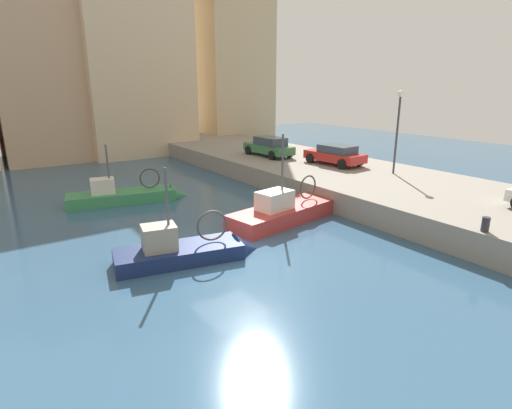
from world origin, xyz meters
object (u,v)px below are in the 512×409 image
object	(u,v)px
parked_car_red	(335,154)
mooring_bollard_mid	(486,224)
fishing_boat_navy	(189,256)
parked_car_green	(269,146)
quay_streetlamp	(398,118)
fishing_boat_red	(289,217)
fishing_boat_green	(129,200)

from	to	relation	value
parked_car_red	mooring_bollard_mid	world-z (taller)	parked_car_red
fishing_boat_navy	parked_car_green	xyz separation A→B (m)	(12.01, 11.19, 1.80)
fishing_boat_navy	quay_streetlamp	world-z (taller)	quay_streetlamp
parked_car_red	quay_streetlamp	xyz separation A→B (m)	(0.89, -4.02, 2.57)
fishing_boat_red	quay_streetlamp	world-z (taller)	quay_streetlamp
parked_car_red	fishing_boat_green	bearing A→B (deg)	166.28
fishing_boat_green	mooring_bollard_mid	bearing A→B (deg)	-62.23
fishing_boat_green	fishing_boat_navy	distance (m)	9.23
fishing_boat_green	parked_car_red	world-z (taller)	fishing_boat_green
fishing_boat_navy	parked_car_red	xyz separation A→B (m)	(13.68, 6.04, 1.75)
fishing_boat_green	parked_car_red	distance (m)	13.46
fishing_boat_navy	parked_car_red	distance (m)	15.05
parked_car_red	mooring_bollard_mid	bearing A→B (deg)	-111.02
fishing_boat_red	fishing_boat_navy	size ratio (longest dim) A/B	1.25
fishing_boat_green	fishing_boat_navy	size ratio (longest dim) A/B	1.19
fishing_boat_red	mooring_bollard_mid	bearing A→B (deg)	-70.95
fishing_boat_red	parked_car_red	size ratio (longest dim) A/B	1.69
fishing_boat_navy	parked_car_green	world-z (taller)	fishing_boat_navy
fishing_boat_navy	mooring_bollard_mid	bearing A→B (deg)	-35.52
fishing_boat_red	parked_car_green	distance (m)	11.39
fishing_boat_navy	mooring_bollard_mid	distance (m)	11.03
fishing_boat_navy	mooring_bollard_mid	size ratio (longest dim) A/B	10.33
parked_car_green	mooring_bollard_mid	bearing A→B (deg)	-100.00
fishing_boat_green	fishing_boat_navy	xyz separation A→B (m)	(-0.72, -9.20, 0.03)
fishing_boat_red	quay_streetlamp	xyz separation A→B (m)	(8.39, 0.45, 4.33)
fishing_boat_navy	parked_car_red	world-z (taller)	fishing_boat_navy
fishing_boat_red	fishing_boat_navy	bearing A→B (deg)	-165.70
parked_car_green	mooring_bollard_mid	world-z (taller)	parked_car_green
mooring_bollard_mid	quay_streetlamp	distance (m)	10.54
fishing_boat_red	parked_car_green	size ratio (longest dim) A/B	1.66
fishing_boat_red	mooring_bollard_mid	world-z (taller)	fishing_boat_red
fishing_boat_green	mooring_bollard_mid	xyz separation A→B (m)	(8.19, -15.56, 1.38)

